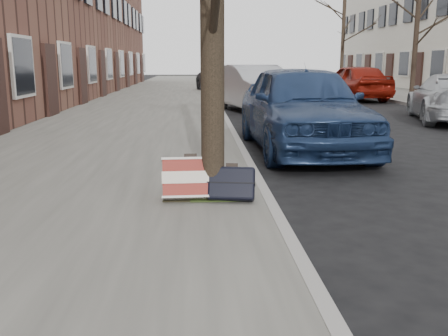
{
  "coord_description": "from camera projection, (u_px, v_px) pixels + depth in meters",
  "views": [
    {
      "loc": [
        -2.04,
        -4.46,
        1.62
      ],
      "look_at": [
        -1.76,
        0.8,
        0.49
      ],
      "focal_mm": 40.0,
      "sensor_mm": 36.0,
      "label": 1
    }
  ],
  "objects": [
    {
      "name": "suitcase_red",
      "position": [
        191.0,
        179.0,
        5.45
      ],
      "size": [
        0.63,
        0.36,
        0.47
      ],
      "primitive_type": "cube",
      "rotation": [
        -0.42,
        0.0,
        0.04
      ],
      "color": "maroon",
      "rests_on": "near_sidewalk"
    },
    {
      "name": "car_near_back",
      "position": [
        229.0,
        80.0,
        25.72
      ],
      "size": [
        3.67,
        5.47,
        1.39
      ],
      "primitive_type": "imported",
      "rotation": [
        0.0,
        0.0,
        0.29
      ],
      "color": "#3F3F44",
      "rests_on": "ground"
    },
    {
      "name": "tree_far_b",
      "position": [
        416.0,
        40.0,
        20.97
      ],
      "size": [
        0.21,
        0.21,
        4.73
      ],
      "primitive_type": "cylinder",
      "color": "black",
      "rests_on": "far_sidewalk"
    },
    {
      "name": "near_sidewalk",
      "position": [
        154.0,
        103.0,
        19.24
      ],
      "size": [
        5.0,
        70.0,
        0.12
      ],
      "primitive_type": "cube",
      "color": "gray",
      "rests_on": "ground"
    },
    {
      "name": "far_sidewalk",
      "position": [
        444.0,
        101.0,
        19.85
      ],
      "size": [
        4.0,
        70.0,
        0.12
      ],
      "primitive_type": "cube",
      "color": "gray",
      "rests_on": "ground"
    },
    {
      "name": "ground",
      "position": [
        410.0,
        233.0,
        4.8
      ],
      "size": [
        120.0,
        120.0,
        0.0
      ],
      "primitive_type": "plane",
      "color": "black",
      "rests_on": "ground"
    },
    {
      "name": "car_far_back",
      "position": [
        354.0,
        82.0,
        21.15
      ],
      "size": [
        2.3,
        4.65,
        1.52
      ],
      "primitive_type": "imported",
      "rotation": [
        0.0,
        0.0,
        3.26
      ],
      "color": "maroon",
      "rests_on": "ground"
    },
    {
      "name": "car_near_front",
      "position": [
        302.0,
        107.0,
        9.13
      ],
      "size": [
        2.03,
        4.76,
        1.6
      ],
      "primitive_type": "imported",
      "rotation": [
        0.0,
        0.0,
        0.03
      ],
      "color": "navy",
      "rests_on": "ground"
    },
    {
      "name": "suitcase_navy",
      "position": [
        231.0,
        183.0,
        5.42
      ],
      "size": [
        0.55,
        0.37,
        0.4
      ],
      "primitive_type": "cube",
      "rotation": [
        -0.42,
        0.0,
        -0.15
      ],
      "color": "black",
      "rests_on": "near_sidewalk"
    },
    {
      "name": "dirt_patch",
      "position": [
        201.0,
        191.0,
        5.84
      ],
      "size": [
        0.85,
        0.85,
        0.02
      ],
      "primitive_type": "cube",
      "color": "black",
      "rests_on": "near_sidewalk"
    },
    {
      "name": "car_near_mid",
      "position": [
        256.0,
        88.0,
        16.27
      ],
      "size": [
        2.72,
        4.86,
        1.52
      ],
      "primitive_type": "imported",
      "rotation": [
        0.0,
        0.0,
        0.26
      ],
      "color": "#A6A8AE",
      "rests_on": "ground"
    },
    {
      "name": "tree_far_c",
      "position": [
        343.0,
        43.0,
        31.42
      ],
      "size": [
        0.22,
        0.22,
        5.27
      ],
      "primitive_type": "cylinder",
      "color": "black",
      "rests_on": "far_sidewalk"
    }
  ]
}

